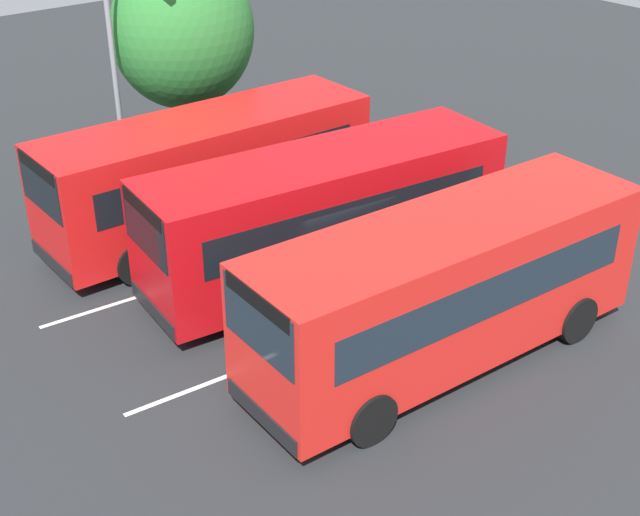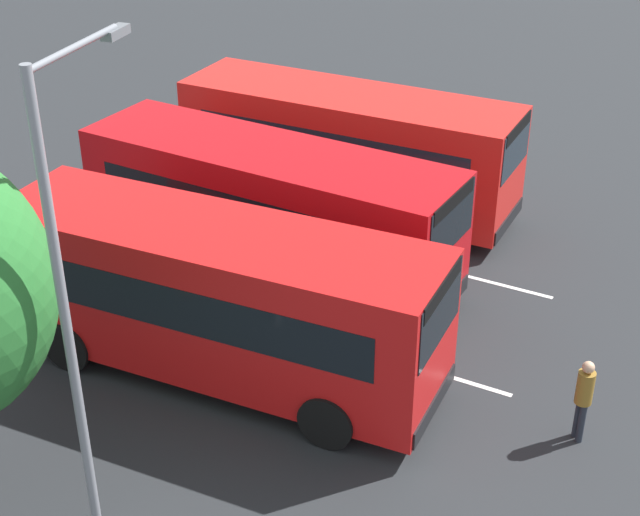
# 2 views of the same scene
# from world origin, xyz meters

# --- Properties ---
(ground_plane) EXTENTS (64.04, 64.04, 0.00)m
(ground_plane) POSITION_xyz_m (0.00, 0.00, 0.00)
(ground_plane) COLOR #232628
(bus_far_left) EXTENTS (9.20, 2.83, 3.30)m
(bus_far_left) POSITION_xyz_m (0.56, -4.13, 1.83)
(bus_far_left) COLOR red
(bus_far_left) RESTS_ON ground
(bus_center_left) EXTENTS (9.38, 3.59, 3.30)m
(bus_center_left) POSITION_xyz_m (-0.24, -0.20, 1.83)
(bus_center_left) COLOR #B70C11
(bus_center_left) RESTS_ON ground
(bus_center_right) EXTENTS (9.28, 3.07, 3.30)m
(bus_center_right) POSITION_xyz_m (0.02, 4.07, 1.83)
(bus_center_right) COLOR red
(bus_center_right) RESTS_ON ground
(street_lamp) EXTENTS (0.37, 2.57, 7.89)m
(street_lamp) POSITION_xyz_m (0.67, -8.51, 4.55)
(street_lamp) COLOR gray
(street_lamp) RESTS_ON ground
(depot_tree) EXTENTS (4.55, 4.09, 6.56)m
(depot_tree) POSITION_xyz_m (-1.90, -9.10, 4.16)
(depot_tree) COLOR #4C3823
(depot_tree) RESTS_ON ground
(lane_stripe_outer_left) EXTENTS (12.48, 1.19, 0.01)m
(lane_stripe_outer_left) POSITION_xyz_m (0.00, -2.03, 0.00)
(lane_stripe_outer_left) COLOR silver
(lane_stripe_outer_left) RESTS_ON ground
(lane_stripe_inner_left) EXTENTS (12.48, 1.19, 0.01)m
(lane_stripe_inner_left) POSITION_xyz_m (0.00, 2.03, 0.00)
(lane_stripe_inner_left) COLOR silver
(lane_stripe_inner_left) RESTS_ON ground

